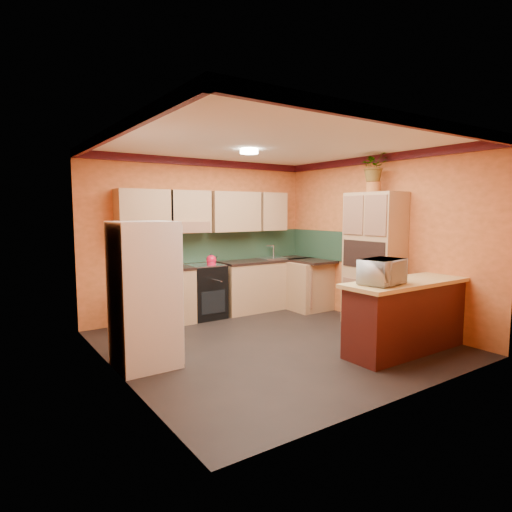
{
  "coord_description": "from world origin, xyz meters",
  "views": [
    {
      "loc": [
        -3.42,
        -4.6,
        1.82
      ],
      "look_at": [
        0.02,
        0.45,
        1.17
      ],
      "focal_mm": 30.0,
      "sensor_mm": 36.0,
      "label": 1
    }
  ],
  "objects_px": {
    "microwave": "(382,272)",
    "breakfast_bar": "(406,318)",
    "base_cabinets_back": "(236,288)",
    "stove": "(205,291)",
    "pantry": "(374,260)",
    "fridge": "(144,295)"
  },
  "relations": [
    {
      "from": "breakfast_bar",
      "to": "pantry",
      "type": "bearing_deg",
      "value": 60.02
    },
    {
      "from": "base_cabinets_back",
      "to": "breakfast_bar",
      "type": "bearing_deg",
      "value": -76.81
    },
    {
      "from": "microwave",
      "to": "stove",
      "type": "bearing_deg",
      "value": 94.52
    },
    {
      "from": "base_cabinets_back",
      "to": "microwave",
      "type": "xyz_separation_m",
      "value": [
        0.21,
        -3.03,
        0.65
      ]
    },
    {
      "from": "fridge",
      "to": "base_cabinets_back",
      "type": "bearing_deg",
      "value": 35.88
    },
    {
      "from": "base_cabinets_back",
      "to": "microwave",
      "type": "bearing_deg",
      "value": -86.04
    },
    {
      "from": "fridge",
      "to": "pantry",
      "type": "height_order",
      "value": "pantry"
    },
    {
      "from": "base_cabinets_back",
      "to": "pantry",
      "type": "xyz_separation_m",
      "value": [
        1.34,
        -1.94,
        0.61
      ]
    },
    {
      "from": "microwave",
      "to": "fridge",
      "type": "bearing_deg",
      "value": 139.7
    },
    {
      "from": "pantry",
      "to": "microwave",
      "type": "distance_m",
      "value": 1.57
    },
    {
      "from": "pantry",
      "to": "breakfast_bar",
      "type": "distance_m",
      "value": 1.4
    },
    {
      "from": "pantry",
      "to": "microwave",
      "type": "xyz_separation_m",
      "value": [
        -1.13,
        -1.09,
        0.04
      ]
    },
    {
      "from": "base_cabinets_back",
      "to": "fridge",
      "type": "height_order",
      "value": "fridge"
    },
    {
      "from": "pantry",
      "to": "microwave",
      "type": "height_order",
      "value": "pantry"
    },
    {
      "from": "base_cabinets_back",
      "to": "breakfast_bar",
      "type": "height_order",
      "value": "same"
    },
    {
      "from": "base_cabinets_back",
      "to": "fridge",
      "type": "xyz_separation_m",
      "value": [
        -2.26,
        -1.64,
        0.41
      ]
    },
    {
      "from": "pantry",
      "to": "stove",
      "type": "bearing_deg",
      "value": 135.32
    },
    {
      "from": "microwave",
      "to": "breakfast_bar",
      "type": "bearing_deg",
      "value": -10.88
    },
    {
      "from": "stove",
      "to": "pantry",
      "type": "height_order",
      "value": "pantry"
    },
    {
      "from": "breakfast_bar",
      "to": "microwave",
      "type": "relative_size",
      "value": 3.21
    },
    {
      "from": "fridge",
      "to": "microwave",
      "type": "xyz_separation_m",
      "value": [
        2.47,
        -1.39,
        0.24
      ]
    },
    {
      "from": "stove",
      "to": "breakfast_bar",
      "type": "xyz_separation_m",
      "value": [
        1.34,
        -3.03,
        -0.02
      ]
    }
  ]
}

